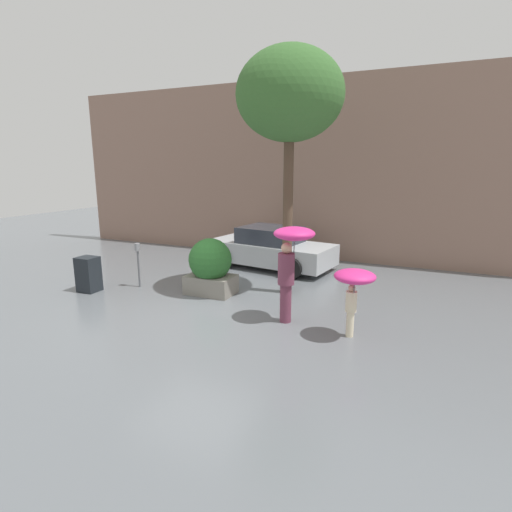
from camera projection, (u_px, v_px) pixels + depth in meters
The scene contains 9 objects.
ground_plane at pixel (195, 315), 8.67m from camera, with size 40.00×40.00×0.00m, color slate.
building_facade at pixel (294, 171), 13.81m from camera, with size 18.00×0.30×6.00m.
planter_box at pixel (210, 266), 9.98m from camera, with size 1.20×1.08×1.42m.
person_adult at pixel (291, 253), 7.99m from camera, with size 0.83×0.83×1.98m.
person_child at pixel (354, 282), 7.27m from camera, with size 0.76×0.76×1.33m.
parked_car_near at pixel (270, 249), 12.68m from camera, with size 4.19×2.38×1.29m.
street_tree at pixel (290, 97), 9.18m from camera, with size 2.51×2.51×5.83m.
parking_meter at pixel (138, 256), 10.50m from camera, with size 0.14×0.14×1.19m.
newspaper_box at pixel (88, 274), 10.23m from camera, with size 0.50×0.44×0.90m.
Camera 1 is at (4.51, -6.94, 3.16)m, focal length 28.00 mm.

